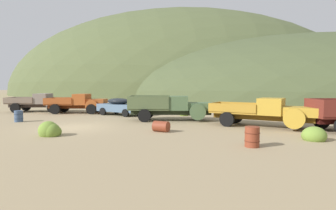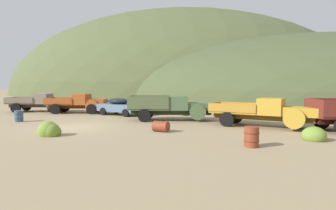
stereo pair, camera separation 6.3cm
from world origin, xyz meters
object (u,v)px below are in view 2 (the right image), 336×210
car_chalk_blue (122,106)px  oil_drum_spare (19,116)px  truck_mustard (269,112)px  truck_primer_gray (43,102)px  oil_drum_by_truck (161,126)px  oil_drum_foreground (252,137)px  truck_oxide_orange (82,103)px  truck_weathered_green (176,107)px

car_chalk_blue → oil_drum_spare: car_chalk_blue is taller
car_chalk_blue → truck_mustard: (12.42, -3.79, 0.19)m
truck_primer_gray → oil_drum_by_truck: truck_primer_gray is taller
oil_drum_by_truck → truck_mustard: bearing=30.9°
oil_drum_foreground → truck_mustard: bearing=80.3°
oil_drum_spare → car_chalk_blue: bearing=50.9°
truck_oxide_orange → oil_drum_by_truck: (10.98, -7.97, -0.68)m
truck_weathered_green → oil_drum_foreground: (5.62, -7.73, -0.58)m
truck_oxide_orange → truck_weathered_green: truck_weathered_green is taller
truck_mustard → oil_drum_foreground: size_ratio=7.65×
truck_mustard → oil_drum_spare: truck_mustard is taller
car_chalk_blue → truck_mustard: 12.99m
oil_drum_by_truck → truck_primer_gray: bearing=152.9°
truck_oxide_orange → truck_weathered_green: (10.42, -2.76, 0.04)m
oil_drum_foreground → oil_drum_spare: size_ratio=1.06×
truck_primer_gray → oil_drum_foreground: (20.73, -10.53, -0.54)m
truck_primer_gray → oil_drum_spare: 8.15m
truck_weathered_green → oil_drum_spare: size_ratio=7.94×
truck_oxide_orange → oil_drum_foreground: truck_oxide_orange is taller
truck_mustard → oil_drum_foreground: truck_mustard is taller
truck_oxide_orange → oil_drum_spare: (-0.56, -6.97, -0.57)m
truck_oxide_orange → truck_mustard: 17.63m
truck_mustard → oil_drum_by_truck: 7.15m
oil_drum_by_truck → oil_drum_spare: oil_drum_spare is taller
car_chalk_blue → truck_primer_gray: bearing=-168.5°
oil_drum_foreground → oil_drum_by_truck: (-5.06, 2.53, -0.13)m
truck_oxide_orange → oil_drum_by_truck: 13.58m
truck_oxide_orange → oil_drum_spare: size_ratio=7.15×
car_chalk_blue → oil_drum_spare: (-5.23, -6.44, -0.39)m
truck_mustard → truck_primer_gray: bearing=-177.7°
truck_mustard → oil_drum_by_truck: size_ratio=6.89×
oil_drum_by_truck → truck_oxide_orange: bearing=144.0°
truck_weathered_green → truck_mustard: size_ratio=0.98×
oil_drum_foreground → oil_drum_by_truck: oil_drum_foreground is taller
truck_weathered_green → truck_primer_gray: bearing=154.9°
car_chalk_blue → truck_weathered_green: bearing=-6.3°
oil_drum_by_truck → oil_drum_spare: size_ratio=1.18×
truck_oxide_orange → oil_drum_spare: truck_oxide_orange is taller
truck_primer_gray → car_chalk_blue: truck_primer_gray is taller
truck_mustard → oil_drum_foreground: (-1.05, -6.18, -0.56)m
truck_oxide_orange → car_chalk_blue: 4.70m
truck_oxide_orange → truck_weathered_green: 10.78m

